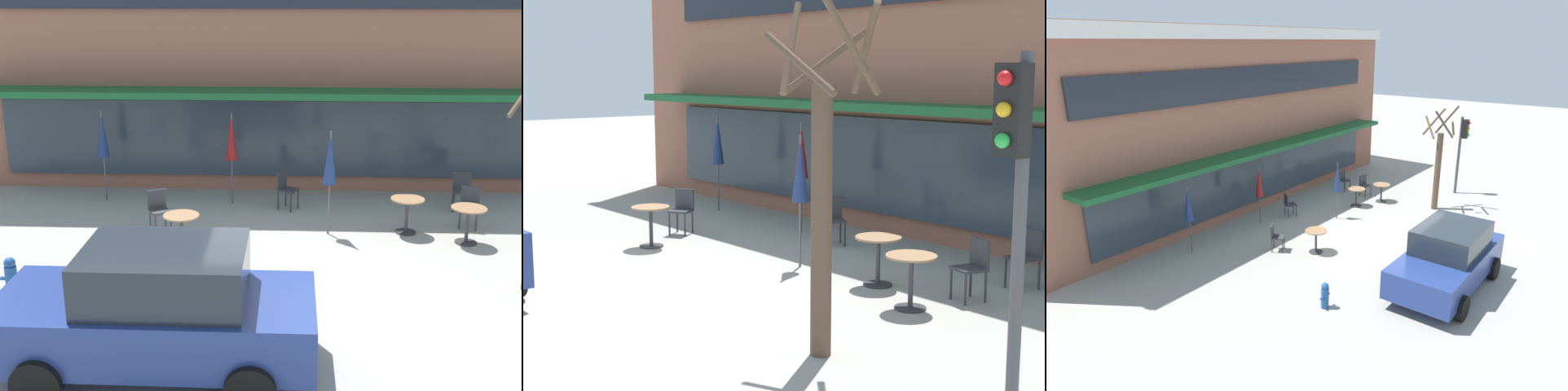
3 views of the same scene
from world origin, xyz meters
The scene contains 14 objects.
ground_plane centered at (0.00, 0.00, 0.00)m, with size 80.00×80.00×0.00m, color #9E9B93.
building_facade centered at (0.00, 9.96, 3.49)m, with size 18.00×9.10×6.99m.
cafe_table_near_wall centered at (3.62, 2.44, 0.52)m, with size 0.70×0.70×0.76m.
cafe_table_streetside centered at (2.50, 2.98, 0.52)m, with size 0.70×0.70×0.76m.
cafe_table_by_tree centered at (-2.05, 1.73, 0.52)m, with size 0.70×0.70×0.76m.
patio_umbrella_green_folded centered at (-1.33, 4.79, 1.63)m, with size 0.28×0.28×2.20m.
patio_umbrella_cream_folded centered at (-4.42, 4.93, 1.63)m, with size 0.28×0.28×2.20m.
patio_umbrella_corner_open centered at (0.85, 2.85, 1.63)m, with size 0.28×0.28×2.20m.
cafe_chair_0 centered at (-0.06, 4.46, 0.53)m, with size 0.55×0.55×0.89m.
cafe_chair_1 centered at (-2.72, 2.85, 0.53)m, with size 0.55×0.55×0.89m.
cafe_chair_2 centered at (3.91, 3.43, 0.53)m, with size 0.50×0.50×0.89m.
cafe_chair_3 centered at (4.02, 4.58, 0.53)m, with size 0.47×0.47×0.89m.
parked_sedan centered at (-1.67, -2.42, 0.88)m, with size 4.21×2.03×1.76m.
fire_hydrant centered at (-4.56, -0.37, 0.35)m, with size 0.36×0.20×0.71m.
Camera 1 is at (0.03, -10.09, 4.89)m, focal length 45.00 mm.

